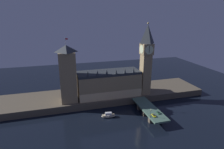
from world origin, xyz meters
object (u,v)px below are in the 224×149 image
Objects in this scene: clock_tower at (146,58)px; pedestrian_near_rail at (150,115)px; street_lamp_near at (151,112)px; victoria_tower at (68,74)px; car_southbound_lead at (158,113)px; car_northbound_trail at (154,115)px; boat_upstream at (108,116)px.

pedestrian_near_rail is at bearing -109.56° from clock_tower.
street_lamp_near is (-0.40, -1.23, 3.40)m from pedestrian_near_rail.
victoria_tower is 32.35× the size of pedestrian_near_rail.
victoria_tower is at bearing 146.77° from car_southbound_lead.
victoria_tower is 82.32m from car_northbound_trail.
car_southbound_lead is 2.22× the size of pedestrian_near_rail.
pedestrian_near_rail is 35.25m from boat_upstream.
car_southbound_lead is (67.99, -44.54, -25.51)m from victoria_tower.
car_southbound_lead is 9.12m from pedestrian_near_rail.
pedestrian_near_rail is at bearing -38.55° from victoria_tower.
street_lamp_near reaches higher than boat_upstream.
street_lamp_near is at bearing -35.05° from boat_upstream.
victoria_tower reaches higher than pedestrian_near_rail.
car_northbound_trail is 0.38× the size of boat_upstream.
clock_tower reaches higher than victoria_tower.
street_lamp_near is 36.32m from boat_upstream.
street_lamp_near is (-3.30, -0.93, 3.70)m from car_northbound_trail.
pedestrian_near_rail is 3.64m from street_lamp_near.
clock_tower is 39.09× the size of pedestrian_near_rail.
car_northbound_trail is 37.79m from boat_upstream.
pedestrian_near_rail is at bearing -33.01° from boat_upstream.
car_northbound_trail is (-12.91, -44.80, -36.58)m from clock_tower.
street_lamp_near is at bearing -109.52° from clock_tower.
victoria_tower is 4.62× the size of boat_upstream.
boat_upstream is (-29.13, 18.92, -5.96)m from pedestrian_near_rail.
boat_upstream is at bearing 144.95° from street_lamp_near.
victoria_tower is at bearing 142.60° from car_northbound_trail.
street_lamp_near is (-9.10, -3.94, 3.73)m from car_southbound_lead.
car_northbound_trail is 2.63× the size of pedestrian_near_rail.
car_southbound_lead is at bearing 23.39° from street_lamp_near.
clock_tower reaches higher than street_lamp_near.
victoria_tower is 14.55× the size of car_southbound_lead.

